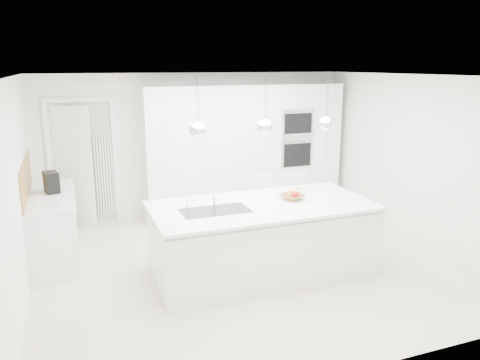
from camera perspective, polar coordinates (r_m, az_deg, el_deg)
name	(u,v)px	position (r m, az deg, el deg)	size (l,w,h in m)	color
floor	(248,263)	(6.50, 0.94, -10.06)	(5.50, 5.50, 0.00)	beige
wall_back	(197,144)	(8.43, -5.28, 4.37)	(5.50, 5.50, 0.00)	white
wall_left	(17,194)	(5.72, -25.59, -1.55)	(5.00, 5.00, 0.00)	white
ceiling	(248,76)	(5.94, 1.04, 12.56)	(5.50, 5.50, 0.00)	white
tall_cabinets	(245,150)	(8.41, 0.56, 3.72)	(3.60, 0.60, 2.30)	white
oven_stack	(298,138)	(8.46, 7.04, 5.05)	(0.62, 0.04, 1.05)	#A5A5A8
doorway_frame	(84,165)	(8.15, -18.52, 1.77)	(1.11, 0.08, 2.13)	white
hallway_door	(68,168)	(8.11, -20.25, 1.41)	(0.82, 0.04, 2.00)	white
radiator	(105,174)	(8.20, -16.19, 0.75)	(0.32, 0.04, 1.40)	white
left_base_cabinets	(54,227)	(7.08, -21.74, -5.31)	(0.60, 1.80, 0.86)	white
left_worktop	(51,196)	(6.95, -22.07, -1.80)	(0.62, 1.82, 0.04)	white
oak_backsplash	(26,179)	(6.90, -24.65, 0.16)	(0.02, 1.80, 0.50)	olive
island_base	(263,240)	(6.11, 2.88, -7.31)	(2.80, 1.20, 0.86)	white
island_worktop	(262,206)	(6.01, 2.74, -3.14)	(2.84, 1.40, 0.04)	white
island_sink	(215,217)	(5.76, -3.03, -4.52)	(0.84, 0.44, 0.18)	#3F3F42
island_tap	(214,194)	(5.89, -3.19, -1.76)	(0.02, 0.02, 0.30)	white
pendant_left	(198,130)	(5.46, -5.19, 6.07)	(0.20, 0.20, 0.20)	white
pendant_mid	(265,127)	(5.74, 3.06, 6.49)	(0.20, 0.20, 0.20)	white
pendant_right	(326,124)	(6.13, 10.41, 6.76)	(0.20, 0.20, 0.20)	white
fruit_bowl	(292,197)	(6.23, 6.39, -2.03)	(0.30, 0.30, 0.07)	olive
espresso_machine	(51,182)	(7.02, -22.01, -0.25)	(0.18, 0.27, 0.29)	black
bar_stool_left	(267,210)	(7.04, 3.30, -3.69)	(0.34, 0.47, 1.03)	white
bar_stool_right	(301,206)	(7.30, 7.45, -3.22)	(0.33, 0.46, 1.01)	white
apple_a	(296,195)	(6.20, 6.81, -1.78)	(0.09, 0.09, 0.09)	#A91511
apple_b	(293,194)	(6.27, 6.48, -1.65)	(0.08, 0.08, 0.08)	#A91511
banana_bunch	(295,191)	(6.22, 6.66, -1.32)	(0.21, 0.21, 0.03)	yellow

